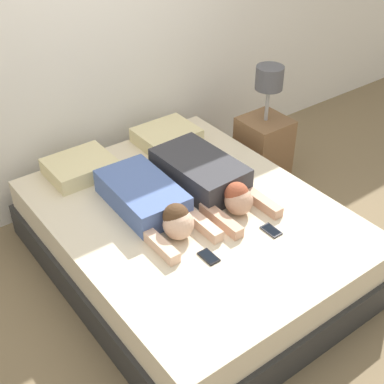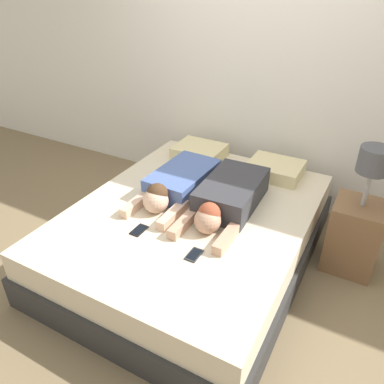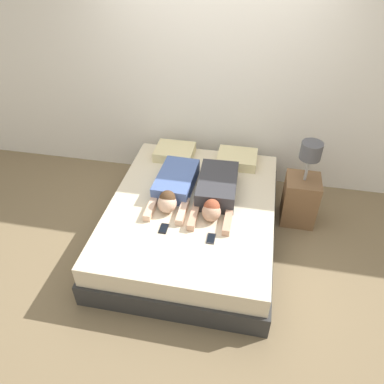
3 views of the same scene
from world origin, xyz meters
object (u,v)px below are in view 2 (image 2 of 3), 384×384
object	(u,v)px
person_left	(176,184)
person_right	(227,198)
nightstand	(356,229)
pillow_head_right	(275,169)
pillow_head_left	(199,152)
cell_phone_right	(194,255)
cell_phone_left	(139,230)
bed	(192,234)

from	to	relation	value
person_left	person_right	bearing A→B (deg)	-1.43
nightstand	pillow_head_right	bearing A→B (deg)	156.77
pillow_head_left	pillow_head_right	distance (m)	0.75
person_right	nightstand	bearing A→B (deg)	22.76
cell_phone_right	nightstand	size ratio (longest dim) A/B	0.13
cell_phone_left	nightstand	bearing A→B (deg)	35.05
bed	cell_phone_left	bearing A→B (deg)	-114.68
pillow_head_left	cell_phone_right	xyz separation A→B (m)	(0.64, -1.28, -0.05)
pillow_head_left	person_left	size ratio (longest dim) A/B	0.49
person_left	nightstand	bearing A→B (deg)	15.20
person_left	nightstand	world-z (taller)	nightstand
bed	person_right	xyz separation A→B (m)	(0.23, 0.13, 0.33)
person_right	nightstand	size ratio (longest dim) A/B	0.94
pillow_head_right	pillow_head_left	bearing A→B (deg)	180.00
bed	nightstand	distance (m)	1.24
pillow_head_left	cell_phone_left	size ratio (longest dim) A/B	3.42
cell_phone_left	cell_phone_right	xyz separation A→B (m)	(0.46, -0.04, 0.00)
person_right	cell_phone_left	world-z (taller)	person_right
bed	person_left	world-z (taller)	person_left
nightstand	pillow_head_left	bearing A→B (deg)	167.88
pillow_head_right	person_right	size ratio (longest dim) A/B	0.47
cell_phone_right	pillow_head_right	bearing A→B (deg)	85.28
pillow_head_left	pillow_head_right	xyz separation A→B (m)	(0.75, 0.00, 0.00)
person_right	cell_phone_right	distance (m)	0.60
bed	person_left	size ratio (longest dim) A/B	2.31
pillow_head_right	person_right	bearing A→B (deg)	-101.89
bed	nightstand	size ratio (longest dim) A/B	2.13
pillow_head_left	nightstand	distance (m)	1.54
bed	person_right	size ratio (longest dim) A/B	2.26
pillow_head_right	person_left	distance (m)	0.91
bed	person_right	bearing A→B (deg)	29.89
cell_phone_right	nightstand	distance (m)	1.29
person_left	nightstand	size ratio (longest dim) A/B	0.92
bed	cell_phone_right	bearing A→B (deg)	-59.75
bed	cell_phone_left	xyz separation A→B (m)	(-0.19, -0.41, 0.24)
cell_phone_right	nightstand	xyz separation A→B (m)	(0.85, 0.96, -0.12)
person_right	nightstand	world-z (taller)	nightstand
pillow_head_right	nightstand	bearing A→B (deg)	-23.23
cell_phone_left	cell_phone_right	bearing A→B (deg)	-5.43
pillow_head_right	cell_phone_left	distance (m)	1.36
cell_phone_left	cell_phone_right	size ratio (longest dim) A/B	1.00
cell_phone_left	cell_phone_right	world-z (taller)	same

